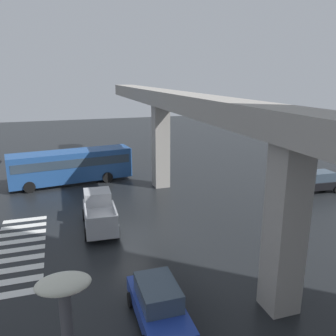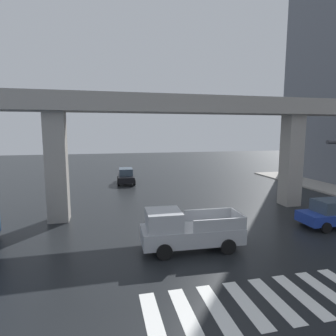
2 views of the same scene
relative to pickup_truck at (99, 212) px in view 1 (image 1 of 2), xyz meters
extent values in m
plane|color=black|center=(1.84, 1.72, -0.99)|extent=(120.00, 120.00, 0.00)
cube|color=silver|center=(-2.56, -4.78, -0.98)|extent=(0.55, 2.80, 0.01)
cube|color=silver|center=(-1.46, -4.78, -0.98)|extent=(0.55, 2.80, 0.01)
cube|color=silver|center=(-0.36, -4.78, -0.98)|extent=(0.55, 2.80, 0.01)
cube|color=silver|center=(0.74, -4.78, -0.98)|extent=(0.55, 2.80, 0.01)
cube|color=silver|center=(1.84, -4.78, -0.98)|extent=(0.55, 2.80, 0.01)
cube|color=silver|center=(2.94, -4.78, -0.98)|extent=(0.55, 2.80, 0.01)
cube|color=silver|center=(4.04, -4.78, -0.98)|extent=(0.55, 2.80, 0.01)
cube|color=silver|center=(5.14, -4.78, -0.98)|extent=(0.55, 2.80, 0.01)
cube|color=silver|center=(6.24, -4.78, -0.98)|extent=(0.55, 2.80, 0.01)
cube|color=#9E9991|center=(1.84, 6.28, 6.84)|extent=(50.78, 2.18, 1.20)
cube|color=#9E9991|center=(-6.97, 6.28, 2.62)|extent=(1.30, 1.30, 7.23)
cube|color=#9E9991|center=(10.66, 6.28, 2.62)|extent=(1.30, 1.30, 7.23)
cube|color=#A8AAAF|center=(0.30, -0.01, -0.21)|extent=(5.17, 2.10, 0.80)
cube|color=#A8AAAF|center=(-1.15, 0.05, 0.64)|extent=(1.77, 1.81, 0.90)
cube|color=#3F5160|center=(-1.62, 0.06, 0.64)|extent=(0.17, 1.67, 0.77)
cube|color=#A8AAAF|center=(1.41, -0.93, 0.49)|extent=(2.65, 0.21, 0.60)
cube|color=#A8AAAF|center=(1.48, 0.82, 0.49)|extent=(2.65, 0.21, 0.60)
cube|color=#A8AAAF|center=(2.80, -0.11, 0.49)|extent=(0.17, 1.75, 0.60)
cylinder|color=black|center=(-1.32, -0.85, -0.61)|extent=(0.77, 0.31, 0.76)
cylinder|color=black|center=(-1.24, 0.95, -0.61)|extent=(0.77, 0.31, 0.76)
cylinder|color=black|center=(1.84, -0.98, -0.61)|extent=(0.77, 0.31, 0.76)
cylinder|color=black|center=(1.92, 0.83, -0.61)|extent=(0.77, 0.31, 0.76)
cube|color=#234C8C|center=(-10.34, -1.25, 0.65)|extent=(3.96, 11.04, 2.70)
cube|color=#2D3D4C|center=(-10.34, -1.25, 1.12)|extent=(3.93, 10.51, 0.76)
cube|color=#2D3D4C|center=(-9.60, -6.56, 0.99)|extent=(2.24, 0.39, 1.49)
cylinder|color=black|center=(-8.61, -4.83, -0.51)|extent=(0.48, 1.00, 0.96)
cylinder|color=black|center=(-11.04, -5.16, -0.51)|extent=(0.48, 1.00, 0.96)
cylinder|color=black|center=(-9.54, 1.86, -0.51)|extent=(0.48, 1.00, 0.96)
cylinder|color=black|center=(-11.97, 1.52, -0.51)|extent=(0.48, 1.00, 0.96)
cube|color=#1E3899|center=(10.04, 1.14, -0.35)|extent=(4.31, 1.78, 0.64)
cube|color=#384756|center=(9.94, 1.14, 0.35)|extent=(2.24, 1.51, 0.76)
cylinder|color=black|center=(11.37, 2.00, -0.67)|extent=(0.64, 0.24, 0.64)
cylinder|color=black|center=(8.71, 2.01, -0.67)|extent=(0.64, 0.24, 0.64)
cylinder|color=black|center=(8.70, 0.29, -0.67)|extent=(0.64, 0.24, 0.64)
cube|color=black|center=(-1.57, 18.59, -0.35)|extent=(1.96, 4.38, 0.64)
cube|color=#384756|center=(-1.56, 18.69, 0.35)|extent=(1.60, 2.30, 0.76)
cylinder|color=black|center=(-0.77, 17.22, -0.67)|extent=(0.27, 0.65, 0.64)
cylinder|color=black|center=(-2.49, 17.30, -0.67)|extent=(0.27, 0.65, 0.64)
cylinder|color=black|center=(-2.37, 19.96, -0.67)|extent=(0.27, 0.65, 0.64)
ellipsoid|color=beige|center=(17.43, -2.20, 6.13)|extent=(0.44, 0.70, 0.24)
camera|label=1|loc=(21.45, -2.10, 8.66)|focal=37.07mm
camera|label=2|loc=(-3.91, -12.75, 4.99)|focal=29.35mm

